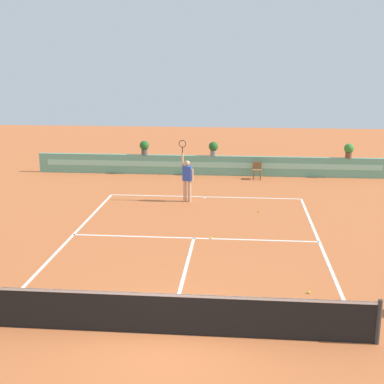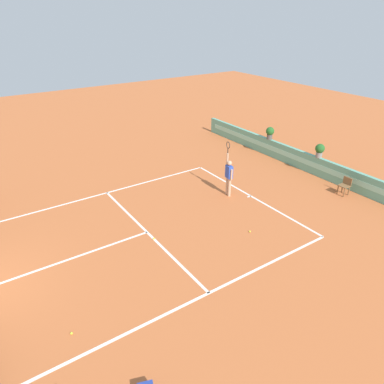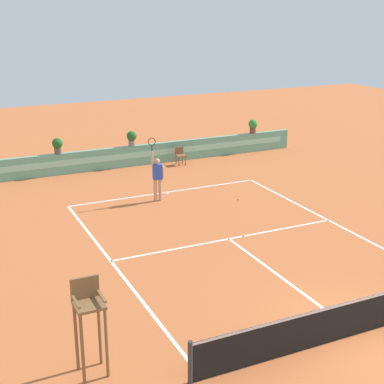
# 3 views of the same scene
# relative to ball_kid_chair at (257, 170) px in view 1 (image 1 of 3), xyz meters

# --- Properties ---
(ground_plane) EXTENTS (60.00, 60.00, 0.00)m
(ground_plane) POSITION_rel_ball_kid_chair_xyz_m (-2.33, -9.66, -0.48)
(ground_plane) COLOR #BC6033
(court_lines) EXTENTS (8.32, 11.94, 0.01)m
(court_lines) POSITION_rel_ball_kid_chair_xyz_m (-2.33, -8.94, -0.47)
(court_lines) COLOR white
(court_lines) RESTS_ON ground
(net) EXTENTS (8.92, 0.10, 1.00)m
(net) POSITION_rel_ball_kid_chair_xyz_m (-2.33, -15.66, 0.03)
(net) COLOR #333333
(net) RESTS_ON ground
(back_wall_barrier) EXTENTS (18.00, 0.21, 1.00)m
(back_wall_barrier) POSITION_rel_ball_kid_chair_xyz_m (-2.33, 0.73, 0.02)
(back_wall_barrier) COLOR #60A88E
(back_wall_barrier) RESTS_ON ground
(ball_kid_chair) EXTENTS (0.44, 0.44, 0.85)m
(ball_kid_chair) POSITION_rel_ball_kid_chair_xyz_m (0.00, 0.00, 0.00)
(ball_kid_chair) COLOR brown
(ball_kid_chair) RESTS_ON ground
(tennis_player) EXTENTS (0.61, 0.28, 2.58)m
(tennis_player) POSITION_rel_ball_kid_chair_xyz_m (-3.02, -4.59, 0.57)
(tennis_player) COLOR tan
(tennis_player) RESTS_ON ground
(tennis_ball_near_baseline) EXTENTS (0.07, 0.07, 0.07)m
(tennis_ball_near_baseline) POSITION_rel_ball_kid_chair_xyz_m (0.96, -13.28, -0.44)
(tennis_ball_near_baseline) COLOR #CCE033
(tennis_ball_near_baseline) RESTS_ON ground
(tennis_ball_mid_court) EXTENTS (0.07, 0.07, 0.07)m
(tennis_ball_mid_court) POSITION_rel_ball_kid_chair_xyz_m (-1.75, -9.26, -0.44)
(tennis_ball_mid_court) COLOR #CCE033
(tennis_ball_mid_court) RESTS_ON ground
(tennis_ball_by_sideline) EXTENTS (0.07, 0.07, 0.07)m
(tennis_ball_by_sideline) POSITION_rel_ball_kid_chair_xyz_m (-0.06, -5.89, -0.44)
(tennis_ball_by_sideline) COLOR #CCE033
(tennis_ball_by_sideline) RESTS_ON ground
(potted_plant_far_right) EXTENTS (0.48, 0.48, 0.72)m
(potted_plant_far_right) POSITION_rel_ball_kid_chair_xyz_m (4.53, 0.73, 0.93)
(potted_plant_far_right) COLOR brown
(potted_plant_far_right) RESTS_ON back_wall_barrier
(potted_plant_left) EXTENTS (0.48, 0.48, 0.72)m
(potted_plant_left) POSITION_rel_ball_kid_chair_xyz_m (-5.76, 0.73, 0.93)
(potted_plant_left) COLOR #514C47
(potted_plant_left) RESTS_ON back_wall_barrier
(potted_plant_centre) EXTENTS (0.48, 0.48, 0.72)m
(potted_plant_centre) POSITION_rel_ball_kid_chair_xyz_m (-2.21, 0.73, 0.93)
(potted_plant_centre) COLOR gray
(potted_plant_centre) RESTS_ON back_wall_barrier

